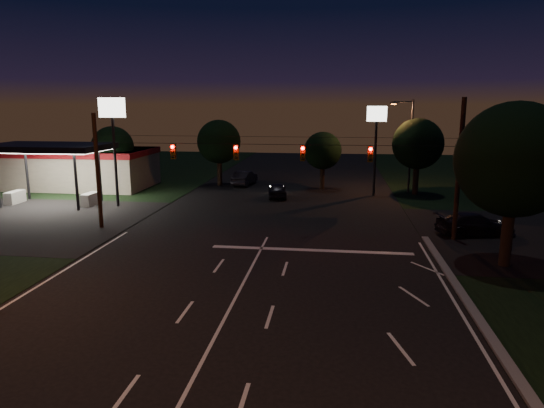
% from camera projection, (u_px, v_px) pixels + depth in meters
% --- Properties ---
extents(ground, '(140.00, 140.00, 0.00)m').
position_uv_depth(ground, '(215.00, 337.00, 18.20)').
color(ground, black).
rests_on(ground, ground).
extents(cross_street_left, '(20.00, 16.00, 0.02)m').
position_uv_depth(cross_street_left, '(7.00, 221.00, 36.29)').
color(cross_street_left, black).
rests_on(cross_street_left, ground).
extents(stop_bar, '(12.00, 0.50, 0.01)m').
position_uv_depth(stop_bar, '(311.00, 250.00, 28.98)').
color(stop_bar, silver).
rests_on(stop_bar, ground).
extents(utility_pole_right, '(0.30, 0.30, 9.00)m').
position_uv_depth(utility_pole_right, '(453.00, 240.00, 31.23)').
color(utility_pole_right, black).
rests_on(utility_pole_right, ground).
extents(utility_pole_left, '(0.28, 0.28, 8.00)m').
position_uv_depth(utility_pole_left, '(102.00, 228.00, 34.30)').
color(utility_pole_left, black).
rests_on(utility_pole_left, ground).
extents(signal_span, '(24.00, 0.40, 1.56)m').
position_uv_depth(signal_span, '(269.00, 152.00, 31.62)').
color(signal_span, black).
rests_on(signal_span, ground).
extents(gas_station, '(14.20, 16.10, 5.25)m').
position_uv_depth(gas_station, '(80.00, 165.00, 50.02)').
color(gas_station, gray).
rests_on(gas_station, ground).
extents(pole_sign_left_near, '(2.20, 0.30, 9.10)m').
position_uv_depth(pole_sign_left_near, '(113.00, 124.00, 39.94)').
color(pole_sign_left_near, black).
rests_on(pole_sign_left_near, ground).
extents(pole_sign_right, '(1.80, 0.30, 8.40)m').
position_uv_depth(pole_sign_right, '(376.00, 130.00, 45.05)').
color(pole_sign_right, black).
rests_on(pole_sign_right, ground).
extents(street_light_right_far, '(2.20, 0.35, 9.00)m').
position_uv_depth(street_light_right_far, '(408.00, 139.00, 46.77)').
color(street_light_right_far, black).
rests_on(street_light_right_far, ground).
extents(tree_right_near, '(6.00, 6.00, 8.76)m').
position_uv_depth(tree_right_near, '(514.00, 161.00, 25.19)').
color(tree_right_near, black).
rests_on(tree_right_near, ground).
extents(tree_far_a, '(4.20, 4.20, 6.42)m').
position_uv_depth(tree_far_a, '(113.00, 148.00, 48.88)').
color(tree_far_a, black).
rests_on(tree_far_a, ground).
extents(tree_far_b, '(4.60, 4.60, 6.98)m').
position_uv_depth(tree_far_b, '(219.00, 142.00, 51.43)').
color(tree_far_b, black).
rests_on(tree_far_b, ground).
extents(tree_far_c, '(3.80, 3.80, 5.86)m').
position_uv_depth(tree_far_c, '(323.00, 151.00, 49.17)').
color(tree_far_c, black).
rests_on(tree_far_c, ground).
extents(tree_far_d, '(4.80, 4.80, 7.30)m').
position_uv_depth(tree_far_d, '(418.00, 144.00, 45.92)').
color(tree_far_d, black).
rests_on(tree_far_d, ground).
extents(tree_far_e, '(4.00, 4.00, 6.18)m').
position_uv_depth(tree_far_e, '(513.00, 155.00, 43.07)').
color(tree_far_e, black).
rests_on(tree_far_e, ground).
extents(car_oncoming_a, '(2.24, 4.31, 1.40)m').
position_uv_depth(car_oncoming_a, '(277.00, 190.00, 45.16)').
color(car_oncoming_a, black).
rests_on(car_oncoming_a, ground).
extents(car_oncoming_b, '(2.19, 4.81, 1.53)m').
position_uv_depth(car_oncoming_b, '(244.00, 178.00, 52.30)').
color(car_oncoming_b, black).
rests_on(car_oncoming_b, ground).
extents(car_cross, '(5.48, 3.11, 1.50)m').
position_uv_depth(car_cross, '(475.00, 224.00, 32.14)').
color(car_cross, black).
rests_on(car_cross, ground).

